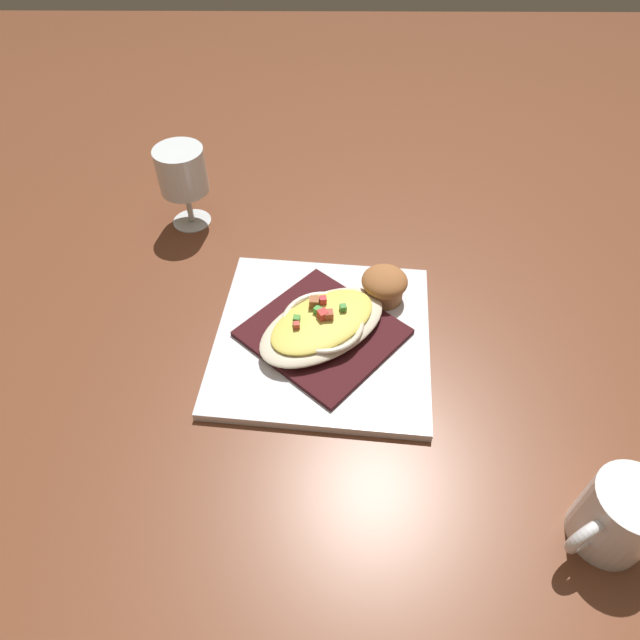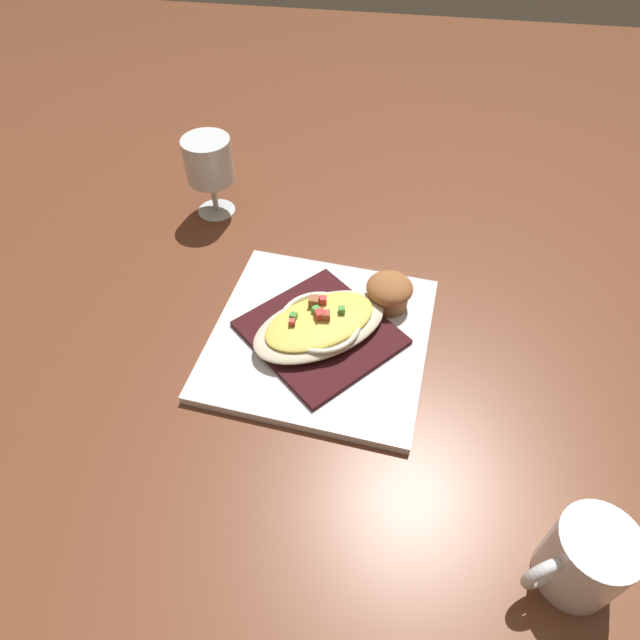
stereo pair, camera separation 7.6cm
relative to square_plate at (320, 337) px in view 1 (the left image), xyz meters
name	(u,v)px [view 1 (the left image)]	position (x,y,z in m)	size (l,w,h in m)	color
ground_plane	(320,340)	(0.00, 0.00, -0.01)	(2.60, 2.60, 0.00)	brown
square_plate	(320,337)	(0.00, 0.00, 0.00)	(0.30, 0.30, 0.01)	white
folded_napkin	(320,333)	(0.00, 0.00, 0.01)	(0.18, 0.19, 0.01)	#3D1519
gratin_dish	(320,324)	(0.00, 0.00, 0.03)	(0.22, 0.21, 0.04)	#EFE2C2
muffin	(382,285)	(0.09, 0.07, 0.03)	(0.07, 0.07, 0.05)	#9F653C
coffee_mug	(612,519)	(0.31, -0.28, 0.03)	(0.11, 0.08, 0.09)	white
stemmed_glass	(180,174)	(-0.23, 0.27, 0.09)	(0.08, 0.08, 0.14)	white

